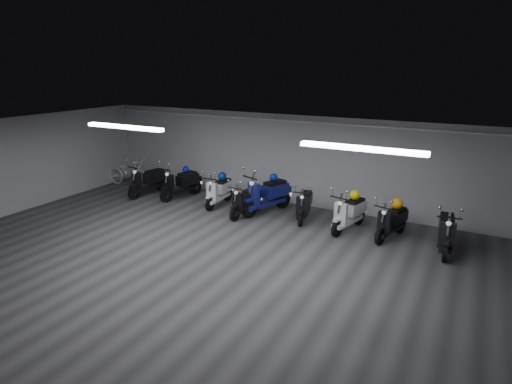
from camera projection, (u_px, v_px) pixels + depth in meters
The scene contains 21 objects.
floor at pixel (204, 268), 9.23m from camera, with size 14.00×10.00×0.01m, color #363639.
ceiling at pixel (199, 140), 8.41m from camera, with size 14.00×10.00×0.01m, color gray.
back_wall at pixel (296, 161), 13.04m from camera, with size 14.00×0.01×2.80m, color #A6A6A9.
fluor_strip_left at pixel (125, 127), 10.63m from camera, with size 2.40×0.18×0.08m, color white.
fluor_strip_right at pixel (362, 148), 7.92m from camera, with size 2.40×0.18×0.08m, color white.
conduit at pixel (296, 121), 12.62m from camera, with size 0.05×0.05×13.60m, color white.
scooter_0 at pixel (148, 176), 14.13m from camera, with size 0.59×1.78×1.33m, color black, non-canonical shape.
scooter_1 at pixel (180, 179), 13.82m from camera, with size 0.60×1.79×1.33m, color black, non-canonical shape.
scooter_2 at pixel (219, 187), 13.11m from camera, with size 0.55×1.65×1.23m, color white, non-canonical shape.
scooter_3 at pixel (246, 196), 12.22m from camera, with size 0.53×1.60×1.19m, color black, non-canonical shape.
scooter_4 at pixel (267, 189), 12.41m from camera, with size 0.66×1.99×1.48m, color navy, non-canonical shape.
scooter_5 at pixel (304, 200), 11.90m from camera, with size 0.53×1.59×1.18m, color black, non-canonical shape.
scooter_6 at pixel (349, 207), 11.11m from camera, with size 0.57×1.72×1.28m, color silver, non-canonical shape.
scooter_7 at pixel (392, 217), 10.59m from camera, with size 0.53×1.60×1.19m, color black, non-canonical shape.
scooter_9 at pixel (447, 226), 9.83m from camera, with size 0.58×1.74×1.30m, color black, non-canonical shape.
bicycle at pixel (129, 170), 15.24m from camera, with size 0.67×1.89×1.22m, color white.
helmet_0 at pixel (186, 169), 13.92m from camera, with size 0.23×0.23×0.23m, color #0E129B.
helmet_1 at pixel (222, 176), 13.22m from camera, with size 0.27×0.27×0.27m, color navy.
helmet_2 at pixel (355, 195), 11.20m from camera, with size 0.27×0.27×0.27m, color yellow.
helmet_3 at pixel (397, 204), 10.66m from camera, with size 0.29×0.29×0.29m, color orange.
helmet_4 at pixel (274, 177), 12.50m from camera, with size 0.25×0.25×0.25m, color navy.
Camera 1 is at (4.94, -6.83, 4.25)m, focal length 29.67 mm.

